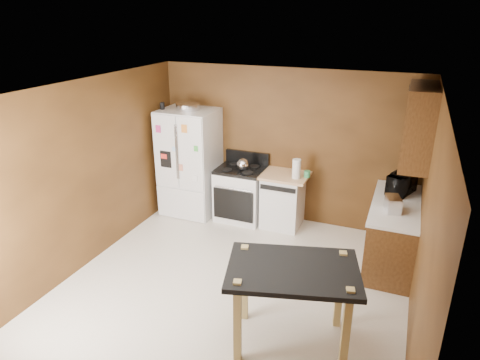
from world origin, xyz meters
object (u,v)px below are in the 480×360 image
Objects in this scene: roasting_pan at (188,107)px; green_canister at (307,174)px; kettle at (243,165)px; paper_towel at (296,169)px; toaster at (393,204)px; microwave at (402,184)px; island at (293,279)px; dishwasher at (283,199)px; refrigerator at (190,162)px; gas_range at (241,193)px; pen_cup at (162,106)px.

roasting_pan is 2.19m from green_canister.
kettle is 0.65× the size of paper_towel.
kettle is at bearing 148.25° from toaster.
microwave is at bearing -4.95° from green_canister.
kettle reaches higher than green_canister.
dishwasher is at bearing 108.57° from island.
refrigerator is (-0.97, 0.02, -0.10)m from kettle.
green_canister is 1.19m from gas_range.
kettle is at bearing 111.81° from microwave.
paper_towel is 1.61m from toaster.
paper_towel is 0.20m from green_canister.
dishwasher is at bearing 1.94° from gas_range.
kettle is at bearing -2.39° from roasting_pan.
pen_cup reaches higher than gas_range.
island is at bearing -130.52° from toaster.
kettle is 0.98m from refrigerator.
gas_range is 0.72m from dishwasher.
microwave is 0.32× the size of island.
roasting_pan is 1.66m from gas_range.
roasting_pan is 0.44× the size of dishwasher.
toaster is 0.15× the size of refrigerator.
toaster reaches higher than kettle.
refrigerator is (-3.37, 0.02, -0.13)m from microwave.
pen_cup is 3.84m from toaster.
roasting_pan is 0.36× the size of gas_range.
green_canister is at bearing 2.12° from roasting_pan.
microwave reaches higher than dishwasher.
microwave reaches higher than toaster.
green_canister is 0.09× the size of gas_range.
green_canister is 1.38m from microwave.
roasting_pan is at bearing 152.20° from toaster.
island is at bearing -79.24° from green_canister.
kettle is at bearing 3.90° from pen_cup.
kettle is (1.37, 0.09, -0.86)m from pen_cup.
roasting_pan reaches higher than gas_range.
microwave is (0.07, 0.67, 0.04)m from toaster.
roasting_pan reaches higher than dishwasher.
toaster is 3.38m from refrigerator.
pen_cup is 1.07× the size of green_canister.
kettle is (0.97, -0.04, -0.85)m from roasting_pan.
roasting_pan is at bearing 135.04° from island.
island is at bearing -75.55° from paper_towel.
pen_cup is 0.57× the size of kettle.
pen_cup is at bearing -161.48° from roasting_pan.
toaster is (3.30, -0.72, -0.85)m from roasting_pan.
refrigerator reaches higher than green_canister.
island is (-0.82, -1.76, -0.22)m from toaster.
toaster reaches higher than dishwasher.
paper_towel reaches higher than microwave.
paper_towel is at bearing -146.72° from green_canister.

